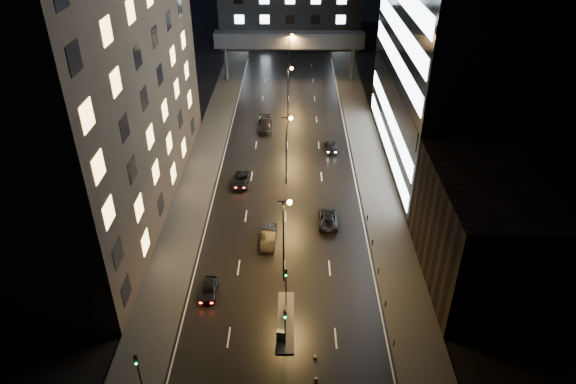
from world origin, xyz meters
The scene contains 25 objects.
ground centered at (0.00, 40.00, 0.00)m, with size 160.00×160.00×0.00m, color black.
sidewalk_left centered at (-12.50, 35.00, 0.07)m, with size 5.00×110.00×0.15m, color #383533.
sidewalk_right centered at (12.50, 35.00, 0.07)m, with size 5.00×110.00×0.15m, color #383533.
building_left centered at (-22.50, 24.00, 20.00)m, with size 15.00×48.00×40.00m, color #2D2319.
building_right_low centered at (20.00, 9.00, 6.00)m, with size 10.00×18.00×12.00m, color black.
building_right_glass centered at (25.00, 36.00, 22.50)m, with size 20.00×36.00×45.00m, color black.
skybridge centered at (0.00, 70.00, 8.34)m, with size 30.00×3.00×10.00m.
median_island centered at (0.30, 2.00, 0.07)m, with size 1.60×8.00×0.15m, color #383533.
traffic_signal_near centered at (0.30, 4.49, 3.09)m, with size 0.28×0.34×4.40m.
traffic_signal_far centered at (0.30, -1.01, 3.09)m, with size 0.28×0.34×4.40m.
traffic_signal_corner centered at (-11.50, -6.01, 2.94)m, with size 0.28×0.34×4.40m.
bollard_row centered at (10.20, 6.50, 0.45)m, with size 0.12×25.12×0.90m.
streetlight_near centered at (0.16, 8.00, 6.50)m, with size 1.45×0.50×10.15m.
streetlight_mid_a centered at (0.16, 28.00, 6.50)m, with size 1.45×0.50×10.15m.
streetlight_mid_b centered at (0.16, 48.00, 6.50)m, with size 1.45×0.50×10.15m.
streetlight_far centered at (0.16, 68.00, 6.50)m, with size 1.45×0.50×10.15m.
car_away_a centered at (-7.62, 5.83, 0.64)m, with size 1.52×3.77×1.28m, color black.
car_away_b centered at (-1.88, 14.53, 0.80)m, with size 1.70×4.88×1.61m, color black.
car_away_c centered at (-6.27, 27.74, 0.67)m, with size 2.21×4.80×1.33m, color black.
car_away_d centered at (-3.83, 45.83, 0.82)m, with size 2.30×5.66×1.64m, color black.
car_toward_a centered at (5.29, 18.50, 0.69)m, with size 2.28×4.94×1.37m, color black.
car_toward_b centered at (6.83, 38.30, 0.65)m, with size 1.81×4.45×1.29m, color black.
utility_cabinet centered at (-0.10, -0.44, 0.75)m, with size 0.80×0.46×1.21m, color #48484A.
cone_a centered at (3.00, -2.41, 0.26)m, with size 0.38×0.38×0.53m, color #FF4D0D.
cone_b centered at (3.00, -4.73, 0.23)m, with size 0.35×0.35×0.46m, color #E5600C.
Camera 1 is at (0.92, -33.43, 36.88)m, focal length 32.00 mm.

